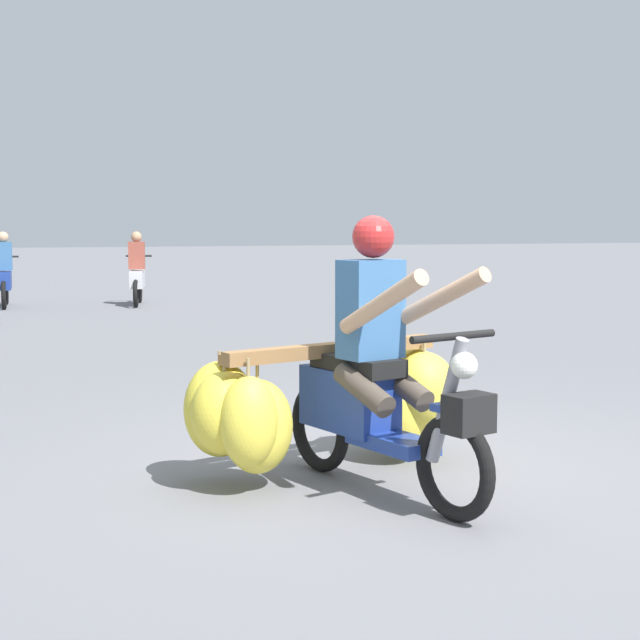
{
  "coord_description": "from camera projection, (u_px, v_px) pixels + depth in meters",
  "views": [
    {
      "loc": [
        -2.36,
        -5.09,
        1.53
      ],
      "look_at": [
        -0.24,
        0.68,
        0.9
      ],
      "focal_mm": 52.54,
      "sensor_mm": 36.0,
      "label": 1
    }
  ],
  "objects": [
    {
      "name": "ground_plane",
      "position": [
        395.0,
        475.0,
        5.72
      ],
      "size": [
        120.0,
        120.0,
        0.0
      ],
      "primitive_type": "plane",
      "color": "slate"
    },
    {
      "name": "motorbike_main_loaded",
      "position": [
        343.0,
        397.0,
        5.65
      ],
      "size": [
        1.91,
        2.03,
        1.58
      ],
      "color": "black",
      "rests_on": "ground"
    },
    {
      "name": "motorbike_distant_ahead_left",
      "position": [
        137.0,
        276.0,
        17.69
      ],
      "size": [
        0.6,
        1.6,
        1.4
      ],
      "color": "black",
      "rests_on": "ground"
    },
    {
      "name": "motorbike_distant_far_ahead",
      "position": [
        4.0,
        277.0,
        17.28
      ],
      "size": [
        0.5,
        1.62,
        1.4
      ],
      "color": "black",
      "rests_on": "ground"
    }
  ]
}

